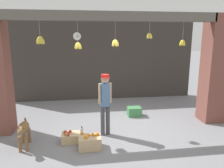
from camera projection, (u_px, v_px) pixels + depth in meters
ground_plane at (114, 130)px, 6.07m from camera, size 60.00×60.00×0.00m
shop_back_wall at (103, 61)px, 8.77m from camera, size 7.44×0.12×3.16m
shop_pillar_right at (216, 70)px, 6.44m from camera, size 0.70×0.60×3.16m
storefront_awning at (113, 18)px, 5.54m from camera, size 5.54×0.29×0.96m
dog at (24, 130)px, 5.00m from camera, size 0.28×0.85×0.65m
shopkeeper at (105, 100)px, 5.57m from camera, size 0.34×0.28×1.61m
fruit_crate_oranges at (90, 142)px, 5.04m from camera, size 0.51×0.38×0.35m
fruit_crate_apples at (71, 137)px, 5.36m from camera, size 0.44×0.37×0.28m
produce_box_green at (134, 111)px, 7.10m from camera, size 0.43×0.33×0.29m
water_bottle at (82, 132)px, 5.57m from camera, size 0.07×0.07×0.30m
wall_clock at (77, 36)px, 8.35m from camera, size 0.32×0.03×0.32m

